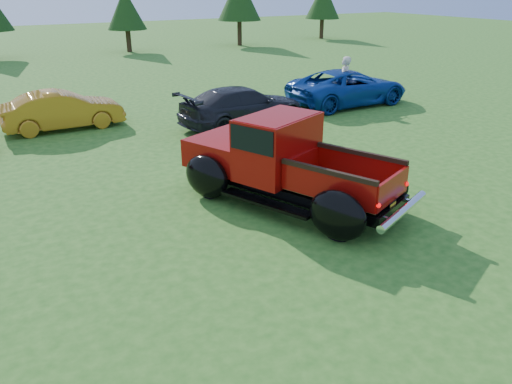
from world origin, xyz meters
TOP-DOWN VIEW (x-y plane):
  - ground at (0.00, 0.00)m, footprint 120.00×120.00m
  - tree_mid_right at (6.00, 30.00)m, footprint 2.82×2.82m
  - tree_far_east at (24.00, 30.50)m, footprint 3.07×3.07m
  - pickup_truck at (1.03, 1.56)m, footprint 4.16×5.80m
  - show_car_yellow at (-2.19, 10.50)m, footprint 4.05×1.43m
  - show_car_grey at (3.50, 7.79)m, footprint 4.92×2.37m
  - show_car_blue at (8.89, 8.48)m, footprint 5.25×2.44m
  - spectator at (8.57, 8.41)m, footprint 0.88×0.82m

SIDE VIEW (x-z plane):
  - ground at x=0.00m, z-range 0.00..0.00m
  - show_car_yellow at x=-2.19m, z-range 0.00..1.33m
  - show_car_grey at x=3.50m, z-range 0.00..1.38m
  - show_car_blue at x=8.89m, z-range 0.00..1.46m
  - pickup_truck at x=1.03m, z-range -0.05..1.97m
  - spectator at x=8.57m, z-range 0.00..2.02m
  - tree_mid_right at x=6.00m, z-range 0.77..5.17m
  - tree_far_east at x=24.00m, z-range 0.85..5.65m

